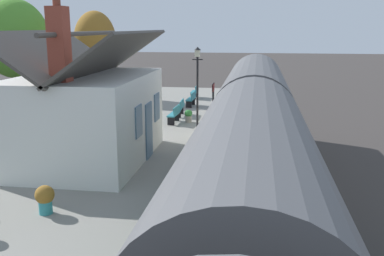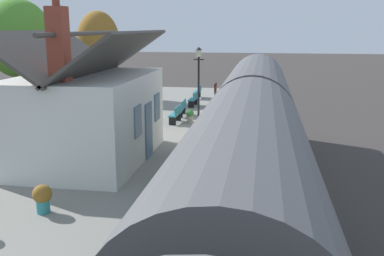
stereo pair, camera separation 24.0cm
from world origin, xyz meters
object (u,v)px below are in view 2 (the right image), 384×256
(station_building, at_px, (87,115))
(planter_edge_near, at_px, (144,97))
(train, at_px, (244,203))
(planter_bench_right, at_px, (42,197))
(planter_edge_far, at_px, (190,115))
(tree_behind_building, at_px, (19,39))
(planter_bench_left, at_px, (115,121))
(lamp_post_platform, at_px, (199,73))
(bench_by_lamp, at_px, (182,107))
(bench_mid_platform, at_px, (176,114))
(bench_platform_end, at_px, (194,99))
(tree_far_right, at_px, (98,41))
(bench_near_building, at_px, (198,91))
(station_sign_board, at_px, (215,90))

(station_building, relative_size, planter_edge_near, 6.58)
(train, bearing_deg, planter_bench_right, 71.01)
(station_building, distance_m, planter_edge_far, 7.73)
(planter_edge_near, bearing_deg, tree_behind_building, 86.39)
(planter_bench_left, distance_m, lamp_post_platform, 4.81)
(bench_by_lamp, distance_m, bench_mid_platform, 1.92)
(planter_edge_far, height_order, planter_bench_right, planter_bench_right)
(bench_platform_end, xyz_separation_m, tree_far_right, (2.43, 7.02, 3.47))
(planter_edge_far, bearing_deg, bench_platform_end, 6.52)
(train, xyz_separation_m, planter_bench_right, (1.86, 5.41, -0.96))
(bench_by_lamp, bearing_deg, planter_edge_far, -156.05)
(bench_by_lamp, relative_size, bench_mid_platform, 1.00)
(planter_bench_right, distance_m, tree_behind_building, 22.31)
(planter_edge_near, height_order, planter_bench_left, planter_bench_left)
(bench_near_building, bearing_deg, bench_mid_platform, -179.43)
(bench_by_lamp, distance_m, planter_edge_far, 1.79)
(bench_platform_end, relative_size, bench_near_building, 1.01)
(train, bearing_deg, planter_bench_left, 29.63)
(planter_edge_far, xyz_separation_m, tree_behind_building, (6.87, 13.31, 3.68))
(train, xyz_separation_m, station_sign_board, (17.77, 2.52, -0.22))
(bench_near_building, xyz_separation_m, planter_edge_far, (-7.93, -0.76, -0.11))
(train, distance_m, lamp_post_platform, 12.48)
(tree_far_right, bearing_deg, lamp_post_platform, -137.04)
(lamp_post_platform, bearing_deg, bench_mid_platform, 43.31)
(bench_mid_platform, bearing_deg, planter_bench_left, 118.04)
(planter_bench_right, bearing_deg, lamp_post_platform, -14.73)
(lamp_post_platform, bearing_deg, planter_bench_left, 90.15)
(planter_edge_far, bearing_deg, planter_bench_right, 170.62)
(tree_far_right, bearing_deg, station_building, -160.99)
(planter_bench_right, bearing_deg, bench_platform_end, -4.96)
(bench_by_lamp, bearing_deg, bench_platform_end, -3.53)
(bench_by_lamp, xyz_separation_m, planter_bench_left, (-3.40, 2.74, -0.14))
(tree_behind_building, distance_m, tree_far_right, 5.76)
(train, height_order, lamp_post_platform, lamp_post_platform)
(bench_platform_end, relative_size, planter_edge_far, 2.03)
(train, distance_m, station_sign_board, 17.95)
(bench_mid_platform, height_order, station_sign_board, station_sign_board)
(planter_bench_left, relative_size, station_sign_board, 0.39)
(planter_bench_left, xyz_separation_m, station_sign_board, (5.67, -4.36, 0.85))
(bench_near_building, height_order, station_sign_board, station_sign_board)
(tree_behind_building, bearing_deg, bench_near_building, -85.19)
(bench_near_building, bearing_deg, tree_far_right, 96.79)
(bench_platform_end, relative_size, lamp_post_platform, 0.36)
(bench_platform_end, distance_m, bench_mid_platform, 4.98)
(planter_bench_right, relative_size, station_sign_board, 0.50)
(bench_near_building, xyz_separation_m, tree_behind_building, (-1.06, 12.56, 3.57))
(planter_edge_near, bearing_deg, train, -159.30)
(train, xyz_separation_m, planter_edge_near, (20.17, 7.62, -1.14))
(planter_bench_left, xyz_separation_m, lamp_post_platform, (0.01, -4.17, 2.41))
(planter_edge_far, height_order, station_sign_board, station_sign_board)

